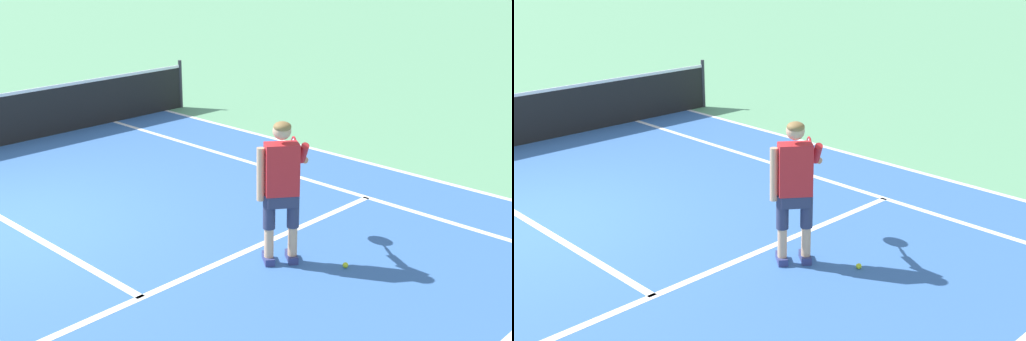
% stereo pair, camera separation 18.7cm
% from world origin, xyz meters
% --- Properties ---
extents(ground_plane, '(80.00, 80.00, 0.00)m').
position_xyz_m(ground_plane, '(0.00, 0.00, 0.00)').
color(ground_plane, '#609E70').
extents(court_inner_surface, '(10.98, 9.96, 0.00)m').
position_xyz_m(court_inner_surface, '(0.00, -1.16, 0.00)').
color(court_inner_surface, '#3866A8').
rests_on(court_inner_surface, ground).
extents(line_service, '(8.23, 0.10, 0.01)m').
position_xyz_m(line_service, '(0.00, -2.78, 0.00)').
color(line_service, white).
rests_on(line_service, ground).
extents(line_singles_right, '(0.10, 9.56, 0.01)m').
position_xyz_m(line_singles_right, '(4.12, -1.16, 0.00)').
color(line_singles_right, white).
rests_on(line_singles_right, ground).
extents(line_doubles_right, '(0.10, 9.56, 0.01)m').
position_xyz_m(line_doubles_right, '(5.49, -1.16, 0.00)').
color(line_doubles_right, white).
rests_on(line_doubles_right, ground).
extents(tennis_player, '(1.11, 0.83, 1.71)m').
position_xyz_m(tennis_player, '(1.67, -3.27, 0.99)').
color(tennis_player, navy).
rests_on(tennis_player, ground).
extents(tennis_ball_near_feet, '(0.07, 0.07, 0.07)m').
position_xyz_m(tennis_ball_near_feet, '(2.07, -3.92, 0.03)').
color(tennis_ball_near_feet, '#CCE02D').
rests_on(tennis_ball_near_feet, ground).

